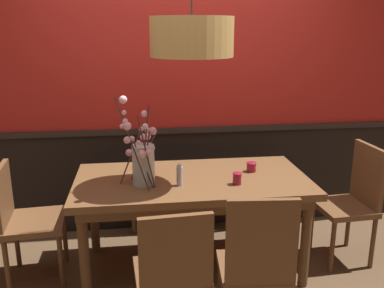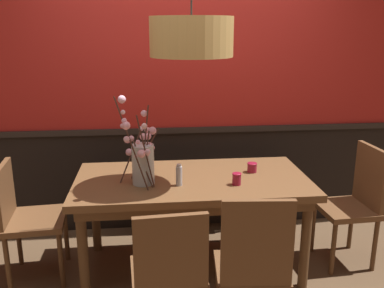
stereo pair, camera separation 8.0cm
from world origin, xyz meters
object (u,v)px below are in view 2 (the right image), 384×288
Objects in this scene: candle_holder_nearer_edge at (252,167)px; condiment_bottle at (179,175)px; vase_with_blossoms at (142,160)px; chair_far_side_left at (156,171)px; chair_head_west_end at (25,214)px; chair_near_side_right at (253,265)px; dining_table at (192,189)px; pendant_lamp at (191,37)px; candle_holder_nearer_center at (237,179)px; chair_far_side_right at (212,169)px; chair_head_east_end at (355,200)px; chair_near_side_left at (169,272)px.

condiment_bottle is (-0.58, -0.22, 0.04)m from candle_holder_nearer_edge.
chair_far_side_left is at bearing 83.30° from vase_with_blossoms.
chair_near_side_right is at bearing -30.46° from chair_head_west_end.
condiment_bottle is at bearing -14.21° from vase_with_blossoms.
dining_table is 0.91m from chair_near_side_right.
candle_holder_nearer_edge is at bearing 18.59° from pendant_lamp.
candle_holder_nearer_center is at bearing -7.97° from vase_with_blossoms.
chair_near_side_right is 11.23× the size of candle_holder_nearer_center.
pendant_lamp is at bearing -161.41° from candle_holder_nearer_edge.
chair_far_side_right is 1.71m from chair_head_west_end.
pendant_lamp is at bearing -3.90° from chair_head_west_end.
candle_holder_nearer_edge is at bearing 172.69° from chair_head_east_end.
chair_head_east_end is at bearing -40.54° from chair_far_side_right.
chair_near_side_right is at bearing -63.53° from condiment_bottle.
chair_far_side_right reaches higher than chair_head_west_end.
condiment_bottle is (0.14, -0.99, 0.31)m from chair_far_side_left.
candle_holder_nearer_center is (0.30, -0.17, 0.13)m from dining_table.
candle_holder_nearer_center is (0.02, -1.00, 0.27)m from chair_far_side_right.
chair_head_west_end is 1.16m from condiment_bottle.
chair_far_side_right is at bearing 71.24° from dining_table.
chair_head_east_end is 0.98× the size of chair_near_side_right.
chair_near_side_left is (1.00, -0.85, -0.00)m from chair_head_west_end.
chair_near_side_left reaches higher than chair_head_west_end.
pendant_lamp is at bearing 164.02° from candle_holder_nearer_center.
chair_head_east_end is 1.02m from candle_holder_nearer_center.
dining_table is 1.81× the size of chair_head_east_end.
vase_with_blossoms is 4.27× the size of condiment_bottle.
vase_with_blossoms is 0.28m from condiment_bottle.
chair_far_side_left reaches higher than candle_holder_nearer_center.
candle_holder_nearer_edge is at bearing 21.19° from condiment_bottle.
chair_head_west_end is 11.46× the size of candle_holder_nearer_edge.
condiment_bottle reaches higher than candle_holder_nearer_edge.
dining_table is 0.37m from candle_holder_nearer_center.
chair_far_side_right is at bearing -2.38° from chair_far_side_left.
chair_far_side_right is 0.81m from candle_holder_nearer_edge.
chair_head_east_end is at bearing -1.11° from dining_table.
candle_holder_nearer_edge is at bearing 9.46° from dining_table.
chair_near_side_right is at bearing -102.93° from candle_holder_nearer_edge.
condiment_bottle is at bearing 176.05° from candle_holder_nearer_center.
chair_head_west_end is 5.64× the size of condiment_bottle.
pendant_lamp is (0.24, -0.93, 1.24)m from chair_far_side_left.
vase_with_blossoms is at bearing -169.13° from candle_holder_nearer_edge.
chair_far_side_left is 1.02m from vase_with_blossoms.
chair_near_side_right is at bearing -52.06° from vase_with_blossoms.
dining_table is 2.56× the size of vase_with_blossoms.
chair_near_side_left is at bearing -151.05° from chair_head_east_end.
dining_table is at bearing -108.76° from chair_far_side_right.
pendant_lamp reaches higher than chair_head_east_end.
chair_head_east_end is at bearing -0.52° from chair_head_west_end.
chair_near_side_right is 1.79m from chair_far_side_left.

